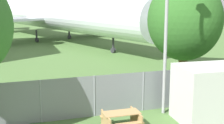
% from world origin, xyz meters
% --- Properties ---
extents(perimeter_fence, '(56.07, 0.07, 2.02)m').
position_xyz_m(perimeter_fence, '(-0.00, 10.77, 1.01)').
color(perimeter_fence, gray).
rests_on(perimeter_fence, ground).
extents(airplane, '(34.65, 42.60, 12.05)m').
position_xyz_m(airplane, '(2.33, 38.76, 3.66)').
color(airplane, white).
rests_on(airplane, ground).
extents(portable_cabin, '(3.52, 2.51, 2.62)m').
position_xyz_m(portable_cabin, '(5.13, 8.57, 1.31)').
color(portable_cabin, silver).
rests_on(portable_cabin, ground).
extents(picnic_bench_open_grass, '(1.62, 1.42, 0.76)m').
position_xyz_m(picnic_bench_open_grass, '(0.73, 8.95, 0.47)').
color(picnic_bench_open_grass, tan).
rests_on(picnic_bench_open_grass, ground).
extents(tree_behind_benches, '(4.75, 4.75, 6.92)m').
position_xyz_m(tree_behind_benches, '(6.92, 14.39, 4.29)').
color(tree_behind_benches, brown).
rests_on(tree_behind_benches, ground).
extents(light_mast, '(0.44, 0.44, 9.03)m').
position_xyz_m(light_mast, '(3.38, 10.15, 5.41)').
color(light_mast, '#99999E').
rests_on(light_mast, ground).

